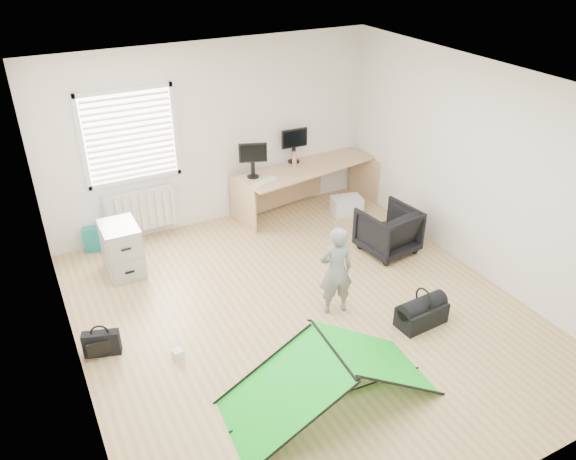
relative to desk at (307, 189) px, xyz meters
name	(u,v)px	position (x,y,z in m)	size (l,w,h in m)	color
ground	(303,314)	(-1.34, -2.35, -0.38)	(5.50, 5.50, 0.00)	tan
back_wall	(214,136)	(-1.34, 0.40, 0.97)	(5.00, 0.02, 2.70)	silver
window	(130,137)	(-2.54, 0.36, 1.17)	(1.20, 0.06, 1.20)	silver
radiator	(141,210)	(-2.54, 0.32, 0.07)	(1.00, 0.12, 0.60)	silver
desk	(307,189)	(0.00, 0.00, 0.00)	(2.22, 0.71, 0.76)	tan
filing_cabinet	(122,249)	(-3.01, -0.46, -0.03)	(0.45, 0.60, 0.70)	#A0A2A5
monitor_left	(253,165)	(-0.90, 0.02, 0.57)	(0.41, 0.09, 0.39)	black
monitor_right	(294,150)	(-0.10, 0.26, 0.58)	(0.42, 0.09, 0.40)	black
keyboard	(265,181)	(-0.82, -0.22, 0.39)	(0.41, 0.14, 0.02)	beige
thermos	(294,160)	(-0.18, 0.08, 0.50)	(0.07, 0.07, 0.24)	#C36D79
office_chair	(388,230)	(0.40, -1.61, -0.05)	(0.70, 0.72, 0.66)	black
person	(336,270)	(-0.98, -2.45, 0.19)	(0.42, 0.27, 1.14)	slate
kite	(331,374)	(-1.76, -3.65, -0.05)	(2.08, 0.91, 0.65)	#13CD24
storage_crate	(347,205)	(0.53, -0.36, -0.25)	(0.46, 0.32, 0.26)	silver
tote_bag	(95,239)	(-3.24, 0.29, -0.20)	(0.30, 0.13, 0.36)	#1D7D7B
laptop_bag	(102,343)	(-3.60, -1.96, -0.23)	(0.39, 0.12, 0.29)	black
white_box	(178,354)	(-2.90, -2.39, -0.33)	(0.10, 0.10, 0.10)	silver
duffel_bag	(421,315)	(-0.22, -3.13, -0.25)	(0.58, 0.30, 0.25)	black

